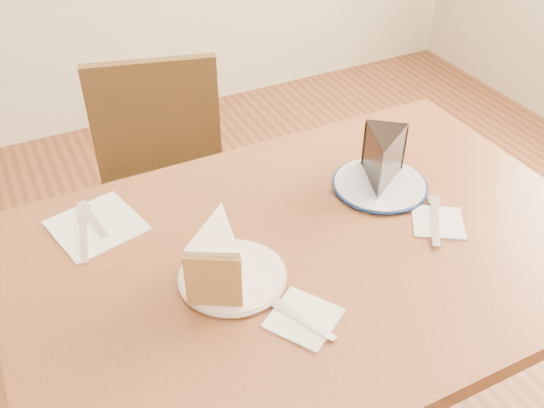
{
  "coord_description": "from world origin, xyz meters",
  "views": [
    {
      "loc": [
        -0.48,
        -0.78,
        1.57
      ],
      "look_at": [
        -0.04,
        0.1,
        0.8
      ],
      "focal_mm": 40.0,
      "sensor_mm": 36.0,
      "label": 1
    }
  ],
  "objects_px": {
    "plate_cream": "(232,277)",
    "carrot_cake": "(219,254)",
    "chocolate_cake": "(382,162)",
    "plate_navy": "(380,185)",
    "chair_far": "(167,204)",
    "table": "(310,281)"
  },
  "relations": [
    {
      "from": "table",
      "to": "plate_cream",
      "type": "height_order",
      "value": "plate_cream"
    },
    {
      "from": "plate_cream",
      "to": "carrot_cake",
      "type": "relative_size",
      "value": 1.46
    },
    {
      "from": "plate_cream",
      "to": "chocolate_cake",
      "type": "relative_size",
      "value": 1.49
    },
    {
      "from": "table",
      "to": "carrot_cake",
      "type": "distance_m",
      "value": 0.26
    },
    {
      "from": "chocolate_cake",
      "to": "plate_cream",
      "type": "bearing_deg",
      "value": 54.59
    },
    {
      "from": "table",
      "to": "plate_navy",
      "type": "bearing_deg",
      "value": 24.19
    },
    {
      "from": "chair_far",
      "to": "plate_cream",
      "type": "xyz_separation_m",
      "value": [
        -0.05,
        -0.61,
        0.27
      ]
    },
    {
      "from": "plate_cream",
      "to": "plate_navy",
      "type": "bearing_deg",
      "value": 16.1
    },
    {
      "from": "carrot_cake",
      "to": "plate_cream",
      "type": "bearing_deg",
      "value": 9.37
    },
    {
      "from": "plate_cream",
      "to": "plate_navy",
      "type": "relative_size",
      "value": 0.96
    },
    {
      "from": "table",
      "to": "chair_far",
      "type": "height_order",
      "value": "chair_far"
    },
    {
      "from": "table",
      "to": "plate_navy",
      "type": "xyz_separation_m",
      "value": [
        0.24,
        0.11,
        0.1
      ]
    },
    {
      "from": "chair_far",
      "to": "plate_navy",
      "type": "bearing_deg",
      "value": 141.64
    },
    {
      "from": "plate_navy",
      "to": "carrot_cake",
      "type": "xyz_separation_m",
      "value": [
        -0.44,
        -0.11,
        0.06
      ]
    },
    {
      "from": "plate_cream",
      "to": "table",
      "type": "bearing_deg",
      "value": 4.46
    },
    {
      "from": "plate_navy",
      "to": "chocolate_cake",
      "type": "relative_size",
      "value": 1.56
    },
    {
      "from": "chair_far",
      "to": "plate_navy",
      "type": "relative_size",
      "value": 4.24
    },
    {
      "from": "carrot_cake",
      "to": "chair_far",
      "type": "bearing_deg",
      "value": 113.35
    },
    {
      "from": "plate_cream",
      "to": "carrot_cake",
      "type": "height_order",
      "value": "carrot_cake"
    },
    {
      "from": "table",
      "to": "plate_cream",
      "type": "relative_size",
      "value": 6.09
    },
    {
      "from": "chair_far",
      "to": "plate_navy",
      "type": "height_order",
      "value": "chair_far"
    },
    {
      "from": "chair_far",
      "to": "carrot_cake",
      "type": "height_order",
      "value": "chair_far"
    }
  ]
}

